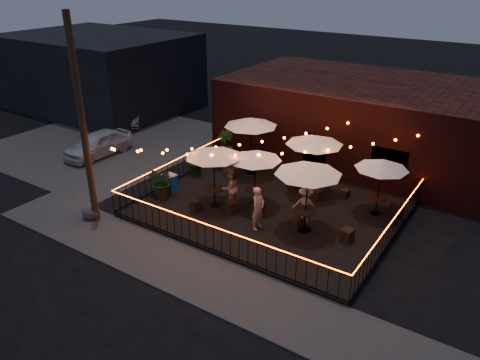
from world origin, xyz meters
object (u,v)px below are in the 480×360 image
(cafe_table_3, at_px, (314,141))
(boulder, at_px, (91,212))
(cafe_table_1, at_px, (251,123))
(cafe_table_2, at_px, (255,157))
(cafe_table_0, at_px, (214,153))
(cafe_table_5, at_px, (382,166))
(utility_pole, at_px, (83,125))
(cooler, at_px, (170,183))
(cafe_table_4, at_px, (308,170))

(cafe_table_3, distance_m, boulder, 9.62)
(cafe_table_1, bearing_deg, cafe_table_2, -54.50)
(cafe_table_0, height_order, cafe_table_1, cafe_table_1)
(cafe_table_3, height_order, cafe_table_5, cafe_table_3)
(utility_pole, height_order, boulder, utility_pole)
(cafe_table_5, bearing_deg, cafe_table_0, -152.75)
(cafe_table_1, xyz_separation_m, boulder, (-3.04, -7.15, -2.34))
(cafe_table_3, bearing_deg, cafe_table_0, -131.36)
(cafe_table_3, bearing_deg, cooler, -148.22)
(cafe_table_0, relative_size, cafe_table_3, 0.98)
(cafe_table_1, relative_size, cooler, 3.40)
(utility_pole, height_order, cafe_table_1, utility_pole)
(cafe_table_4, bearing_deg, cafe_table_2, 166.06)
(cafe_table_4, bearing_deg, boulder, -153.86)
(cafe_table_1, relative_size, cafe_table_4, 0.96)
(cafe_table_4, xyz_separation_m, cafe_table_5, (1.82, 2.76, -0.38))
(cafe_table_3, bearing_deg, cafe_table_2, -122.32)
(cafe_table_5, bearing_deg, cooler, -159.81)
(cooler, bearing_deg, cafe_table_5, 25.08)
(cafe_table_2, xyz_separation_m, cafe_table_5, (4.47, 2.10, -0.09))
(cafe_table_2, relative_size, cafe_table_4, 0.96)
(utility_pole, bearing_deg, cooler, 75.31)
(cafe_table_0, bearing_deg, cafe_table_2, 33.50)
(cooler, bearing_deg, cafe_table_4, 7.47)
(cafe_table_0, relative_size, cooler, 3.51)
(utility_pole, distance_m, cafe_table_2, 6.66)
(cafe_table_5, height_order, boulder, cafe_table_5)
(utility_pole, relative_size, cafe_table_1, 2.90)
(cafe_table_3, height_order, boulder, cafe_table_3)
(utility_pole, height_order, cafe_table_5, utility_pole)
(cafe_table_5, distance_m, cooler, 9.00)
(cafe_table_1, xyz_separation_m, cafe_table_4, (4.61, -3.40, -0.04))
(cafe_table_0, relative_size, boulder, 3.38)
(cafe_table_2, xyz_separation_m, cooler, (-3.83, -0.95, -1.78))
(cafe_table_3, relative_size, cafe_table_5, 1.16)
(cafe_table_0, bearing_deg, boulder, -135.88)
(cafe_table_1, bearing_deg, cafe_table_0, -81.19)
(cafe_table_1, xyz_separation_m, cafe_table_5, (6.43, -0.64, -0.42))
(cafe_table_5, relative_size, cooler, 3.09)
(cafe_table_0, distance_m, cooler, 3.11)
(utility_pole, distance_m, cafe_table_1, 7.76)
(cafe_table_0, xyz_separation_m, cafe_table_2, (1.39, 0.92, -0.15))
(cafe_table_4, height_order, boulder, cafe_table_4)
(cafe_table_2, height_order, boulder, cafe_table_2)
(cooler, xyz_separation_m, boulder, (-1.16, -3.46, -0.23))
(cafe_table_2, distance_m, boulder, 6.96)
(cooler, bearing_deg, utility_pole, -99.80)
(boulder, bearing_deg, utility_pole, 5.81)
(cafe_table_2, xyz_separation_m, cafe_table_4, (2.65, -0.66, 0.30))
(utility_pole, xyz_separation_m, cafe_table_5, (9.20, 6.48, -1.75))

